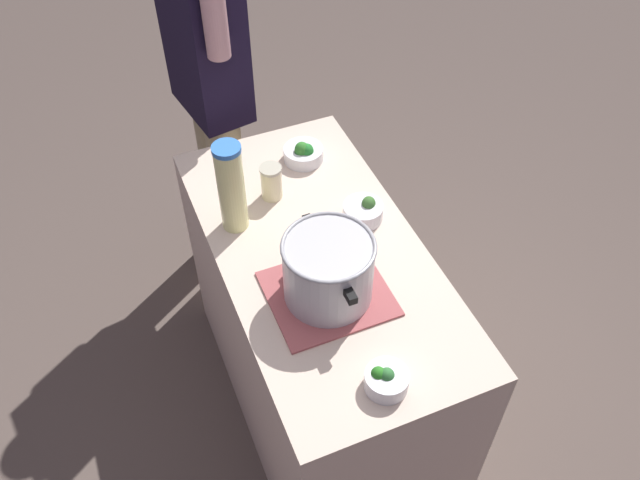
{
  "coord_description": "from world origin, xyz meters",
  "views": [
    {
      "loc": [
        -1.26,
        0.52,
        2.42
      ],
      "look_at": [
        0.0,
        0.0,
        0.95
      ],
      "focal_mm": 37.9,
      "sensor_mm": 36.0,
      "label": 1
    }
  ],
  "objects_px": {
    "cooking_pot": "(328,269)",
    "broccoli_bowl_center": "(386,380)",
    "person_cook": "(211,88)",
    "mason_jar": "(271,182)",
    "broccoli_bowl_front": "(303,153)",
    "lemonade_pitcher": "(231,187)",
    "broccoli_bowl_back": "(364,211)"
  },
  "relations": [
    {
      "from": "cooking_pot",
      "to": "broccoli_bowl_center",
      "type": "xyz_separation_m",
      "value": [
        -0.33,
        -0.02,
        -0.08
      ]
    },
    {
      "from": "cooking_pot",
      "to": "person_cook",
      "type": "bearing_deg",
      "value": 1.83
    },
    {
      "from": "mason_jar",
      "to": "broccoli_bowl_center",
      "type": "xyz_separation_m",
      "value": [
        -0.78,
        -0.03,
        -0.03
      ]
    },
    {
      "from": "cooking_pot",
      "to": "broccoli_bowl_front",
      "type": "relative_size",
      "value": 2.39
    },
    {
      "from": "lemonade_pitcher",
      "to": "mason_jar",
      "type": "height_order",
      "value": "lemonade_pitcher"
    },
    {
      "from": "mason_jar",
      "to": "broccoli_bowl_front",
      "type": "relative_size",
      "value": 0.89
    },
    {
      "from": "broccoli_bowl_back",
      "to": "mason_jar",
      "type": "bearing_deg",
      "value": 48.43
    },
    {
      "from": "cooking_pot",
      "to": "broccoli_bowl_front",
      "type": "xyz_separation_m",
      "value": [
        0.57,
        -0.15,
        -0.08
      ]
    },
    {
      "from": "person_cook",
      "to": "cooking_pot",
      "type": "bearing_deg",
      "value": -178.17
    },
    {
      "from": "broccoli_bowl_center",
      "to": "broccoli_bowl_back",
      "type": "bearing_deg",
      "value": -19.85
    },
    {
      "from": "broccoli_bowl_center",
      "to": "broccoli_bowl_back",
      "type": "distance_m",
      "value": 0.61
    },
    {
      "from": "broccoli_bowl_center",
      "to": "person_cook",
      "type": "xyz_separation_m",
      "value": [
        1.38,
        0.05,
        0.01
      ]
    },
    {
      "from": "cooking_pot",
      "to": "broccoli_bowl_center",
      "type": "bearing_deg",
      "value": -176.74
    },
    {
      "from": "broccoli_bowl_center",
      "to": "person_cook",
      "type": "relative_size",
      "value": 0.07
    },
    {
      "from": "cooking_pot",
      "to": "person_cook",
      "type": "height_order",
      "value": "person_cook"
    },
    {
      "from": "lemonade_pitcher",
      "to": "mason_jar",
      "type": "distance_m",
      "value": 0.19
    },
    {
      "from": "lemonade_pitcher",
      "to": "person_cook",
      "type": "xyz_separation_m",
      "value": [
        0.69,
        -0.12,
        -0.12
      ]
    },
    {
      "from": "mason_jar",
      "to": "broccoli_bowl_center",
      "type": "relative_size",
      "value": 1.06
    },
    {
      "from": "broccoli_bowl_front",
      "to": "mason_jar",
      "type": "bearing_deg",
      "value": 128.46
    },
    {
      "from": "cooking_pot",
      "to": "lemonade_pitcher",
      "type": "bearing_deg",
      "value": 23.07
    },
    {
      "from": "broccoli_bowl_back",
      "to": "cooking_pot",
      "type": "bearing_deg",
      "value": 136.97
    },
    {
      "from": "lemonade_pitcher",
      "to": "broccoli_bowl_back",
      "type": "relative_size",
      "value": 2.45
    },
    {
      "from": "broccoli_bowl_front",
      "to": "broccoli_bowl_back",
      "type": "xyz_separation_m",
      "value": [
        -0.33,
        -0.07,
        0.0
      ]
    },
    {
      "from": "lemonade_pitcher",
      "to": "mason_jar",
      "type": "bearing_deg",
      "value": -62.57
    },
    {
      "from": "broccoli_bowl_back",
      "to": "broccoli_bowl_center",
      "type": "bearing_deg",
      "value": 160.15
    },
    {
      "from": "cooking_pot",
      "to": "broccoli_bowl_front",
      "type": "distance_m",
      "value": 0.6
    },
    {
      "from": "broccoli_bowl_front",
      "to": "broccoli_bowl_back",
      "type": "height_order",
      "value": "broccoli_bowl_front"
    },
    {
      "from": "lemonade_pitcher",
      "to": "broccoli_bowl_front",
      "type": "relative_size",
      "value": 2.28
    },
    {
      "from": "broccoli_bowl_front",
      "to": "broccoli_bowl_back",
      "type": "relative_size",
      "value": 1.08
    },
    {
      "from": "lemonade_pitcher",
      "to": "cooking_pot",
      "type": "bearing_deg",
      "value": -156.93
    },
    {
      "from": "mason_jar",
      "to": "broccoli_bowl_front",
      "type": "xyz_separation_m",
      "value": [
        0.13,
        -0.16,
        -0.03
      ]
    },
    {
      "from": "person_cook",
      "to": "broccoli_bowl_center",
      "type": "bearing_deg",
      "value": -177.83
    }
  ]
}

